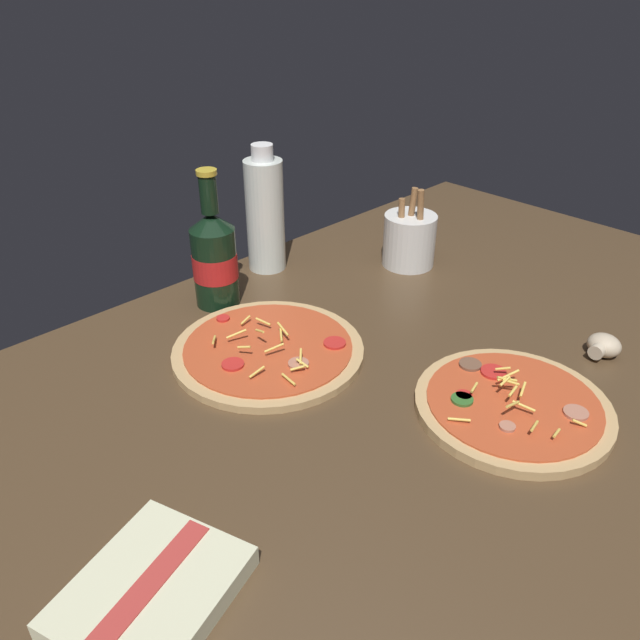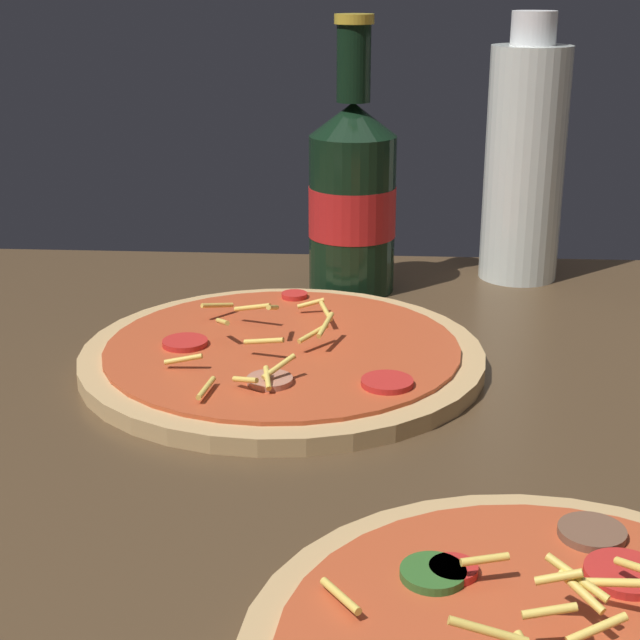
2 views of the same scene
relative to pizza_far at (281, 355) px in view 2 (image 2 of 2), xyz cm
name	(u,v)px [view 2 (image 2 of 2)]	position (x,y,z in cm)	size (l,w,h in cm)	color
counter_slab	(374,488)	(7.00, -15.30, -1.99)	(160.00, 90.00, 2.50)	#4C3823
pizza_far	(281,355)	(0.00, 0.00, 0.00)	(29.01, 29.01, 4.60)	tan
beer_bottle	(351,195)	(4.31, 18.49, 7.86)	(7.63, 7.63, 23.62)	black
oil_bottle	(523,160)	(19.61, 23.35, 10.17)	(7.13, 7.13, 23.73)	silver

